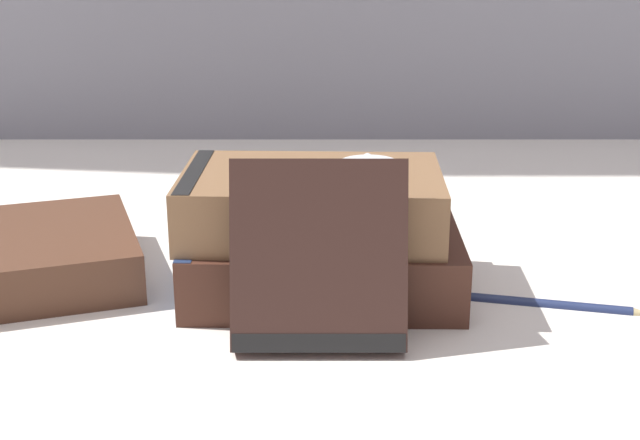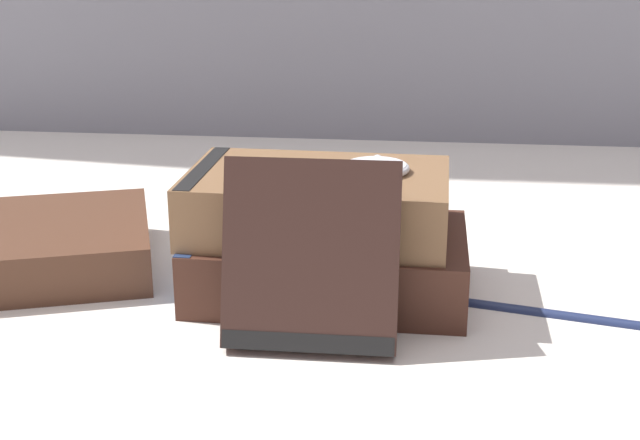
{
  "view_description": "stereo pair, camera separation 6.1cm",
  "coord_description": "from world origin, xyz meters",
  "px_view_note": "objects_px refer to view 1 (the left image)",
  "views": [
    {
      "loc": [
        0.01,
        -0.58,
        0.27
      ],
      "look_at": [
        0.0,
        0.01,
        0.06
      ],
      "focal_mm": 50.0,
      "sensor_mm": 36.0,
      "label": 1
    },
    {
      "loc": [
        0.07,
        -0.58,
        0.27
      ],
      "look_at": [
        0.0,
        0.01,
        0.06
      ],
      "focal_mm": 50.0,
      "sensor_mm": 36.0,
      "label": 2
    }
  ],
  "objects_px": {
    "book_flat_bottom": "(320,262)",
    "book_side_left": "(0,259)",
    "book_leaning_front": "(323,263)",
    "reading_glasses": "(294,227)",
    "fountain_pen": "(562,301)",
    "book_flat_top": "(312,202)",
    "pocket_watch": "(373,166)"
  },
  "relations": [
    {
      "from": "book_flat_top",
      "to": "book_side_left",
      "type": "height_order",
      "value": "book_flat_top"
    },
    {
      "from": "book_leaning_front",
      "to": "pocket_watch",
      "type": "bearing_deg",
      "value": 68.48
    },
    {
      "from": "pocket_watch",
      "to": "fountain_pen",
      "type": "height_order",
      "value": "pocket_watch"
    },
    {
      "from": "book_leaning_front",
      "to": "book_flat_bottom",
      "type": "bearing_deg",
      "value": 91.45
    },
    {
      "from": "book_side_left",
      "to": "pocket_watch",
      "type": "bearing_deg",
      "value": -20.02
    },
    {
      "from": "book_side_left",
      "to": "fountain_pen",
      "type": "xyz_separation_m",
      "value": [
        0.42,
        -0.04,
        -0.01
      ]
    },
    {
      "from": "book_flat_bottom",
      "to": "book_side_left",
      "type": "xyz_separation_m",
      "value": [
        -0.24,
        0.01,
        -0.0
      ]
    },
    {
      "from": "book_flat_bottom",
      "to": "book_leaning_front",
      "type": "distance_m",
      "value": 0.09
    },
    {
      "from": "book_leaning_front",
      "to": "reading_glasses",
      "type": "distance_m",
      "value": 0.23
    },
    {
      "from": "reading_glasses",
      "to": "fountain_pen",
      "type": "xyz_separation_m",
      "value": [
        0.2,
        -0.17,
        0.0
      ]
    },
    {
      "from": "book_flat_bottom",
      "to": "fountain_pen",
      "type": "bearing_deg",
      "value": -8.44
    },
    {
      "from": "book_side_left",
      "to": "pocket_watch",
      "type": "relative_size",
      "value": 4.52
    },
    {
      "from": "book_flat_bottom",
      "to": "book_side_left",
      "type": "height_order",
      "value": "book_flat_bottom"
    },
    {
      "from": "book_flat_bottom",
      "to": "pocket_watch",
      "type": "bearing_deg",
      "value": 11.39
    },
    {
      "from": "book_flat_bottom",
      "to": "book_leaning_front",
      "type": "xyz_separation_m",
      "value": [
        0.0,
        -0.08,
        0.03
      ]
    },
    {
      "from": "book_flat_top",
      "to": "reading_glasses",
      "type": "distance_m",
      "value": 0.15
    },
    {
      "from": "book_flat_bottom",
      "to": "pocket_watch",
      "type": "height_order",
      "value": "pocket_watch"
    },
    {
      "from": "book_leaning_front",
      "to": "fountain_pen",
      "type": "height_order",
      "value": "book_leaning_front"
    },
    {
      "from": "book_flat_top",
      "to": "reading_glasses",
      "type": "bearing_deg",
      "value": 99.56
    },
    {
      "from": "book_flat_top",
      "to": "reading_glasses",
      "type": "xyz_separation_m",
      "value": [
        -0.02,
        0.14,
        -0.07
      ]
    },
    {
      "from": "book_flat_top",
      "to": "book_side_left",
      "type": "distance_m",
      "value": 0.24
    },
    {
      "from": "book_flat_bottom",
      "to": "book_leaning_front",
      "type": "bearing_deg",
      "value": -87.7
    },
    {
      "from": "book_flat_bottom",
      "to": "reading_glasses",
      "type": "distance_m",
      "value": 0.14
    },
    {
      "from": "book_leaning_front",
      "to": "fountain_pen",
      "type": "xyz_separation_m",
      "value": [
        0.17,
        0.06,
        -0.05
      ]
    },
    {
      "from": "book_flat_top",
      "to": "book_leaning_front",
      "type": "bearing_deg",
      "value": -83.15
    },
    {
      "from": "reading_glasses",
      "to": "book_flat_top",
      "type": "bearing_deg",
      "value": -59.99
    },
    {
      "from": "book_leaning_front",
      "to": "reading_glasses",
      "type": "height_order",
      "value": "book_leaning_front"
    },
    {
      "from": "pocket_watch",
      "to": "fountain_pen",
      "type": "xyz_separation_m",
      "value": [
        0.13,
        -0.04,
        -0.09
      ]
    },
    {
      "from": "reading_glasses",
      "to": "fountain_pen",
      "type": "height_order",
      "value": "fountain_pen"
    },
    {
      "from": "book_flat_top",
      "to": "fountain_pen",
      "type": "height_order",
      "value": "book_flat_top"
    },
    {
      "from": "book_side_left",
      "to": "reading_glasses",
      "type": "xyz_separation_m",
      "value": [
        0.22,
        0.12,
        -0.02
      ]
    },
    {
      "from": "book_flat_top",
      "to": "book_side_left",
      "type": "relative_size",
      "value": 0.82
    }
  ]
}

